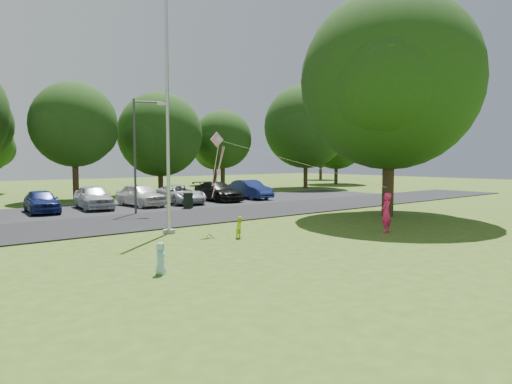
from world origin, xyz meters
TOP-DOWN VIEW (x-y plane):
  - ground at (0.00, 0.00)m, footprint 120.00×120.00m
  - park_road at (0.00, 9.00)m, footprint 60.00×6.00m
  - parking_strip at (0.00, 15.50)m, footprint 42.00×7.00m
  - flagpole at (-3.50, 5.00)m, footprint 0.50×0.50m
  - street_lamp at (-1.60, 11.82)m, footprint 1.68×0.89m
  - trash_can at (1.85, 12.49)m, footprint 0.63×0.63m
  - big_tree at (8.32, 2.59)m, footprint 9.92×9.40m
  - tree_row at (1.59, 24.23)m, footprint 64.35×11.94m
  - horizon_trees at (4.06, 33.88)m, footprint 77.46×7.20m
  - parked_cars at (0.15, 15.52)m, footprint 20.09×5.06m
  - woman at (3.56, -0.62)m, footprint 0.69×0.54m
  - child_yellow at (-1.89, 2.22)m, footprint 0.49×0.43m
  - child_blue at (-6.93, -0.91)m, footprint 0.48×0.51m
  - kite at (-1.64, 3.88)m, footprint 5.64×4.88m

SIDE VIEW (x-z plane):
  - ground at x=0.00m, z-range 0.00..0.00m
  - park_road at x=0.00m, z-range 0.00..0.06m
  - parking_strip at x=0.00m, z-range 0.00..0.06m
  - child_yellow at x=-1.89m, z-range 0.00..0.86m
  - child_blue at x=-6.93m, z-range 0.00..0.87m
  - trash_can at x=1.85m, z-range 0.00..1.00m
  - parked_cars at x=0.15m, z-range 0.02..1.47m
  - woman at x=3.56m, z-range 0.00..1.68m
  - kite at x=-1.64m, z-range 2.05..4.80m
  - street_lamp at x=-1.60m, z-range 0.64..7.01m
  - flagpole at x=-3.50m, z-range -0.83..9.17m
  - horizon_trees at x=4.06m, z-range 0.79..7.81m
  - tree_row at x=1.59m, z-range 0.27..11.15m
  - big_tree at x=8.32m, z-range 1.01..12.91m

